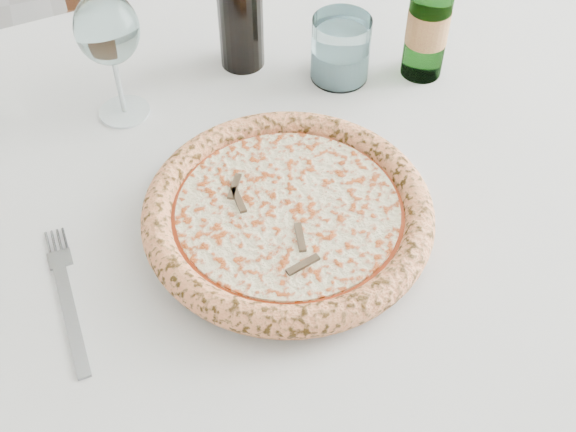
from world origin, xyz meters
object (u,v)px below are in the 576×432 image
at_px(tumbler, 340,53).
at_px(beer_bottle, 429,17).
at_px(dining_table, 263,213).
at_px(chair_far, 152,7).
at_px(plate, 288,222).
at_px(pizza, 288,212).
at_px(wine_glass, 107,32).

relative_size(tumbler, beer_bottle, 0.41).
height_order(dining_table, chair_far, chair_far).
bearing_deg(chair_far, dining_table, -90.01).
bearing_deg(tumbler, plate, -123.94).
xyz_separation_m(dining_table, chair_far, (0.00, 0.78, -0.14)).
distance_m(tumbler, beer_bottle, 0.13).
height_order(pizza, beer_bottle, beer_bottle).
relative_size(pizza, beer_bottle, 1.48).
bearing_deg(pizza, plate, -19.36).
relative_size(plate, pizza, 0.88).
distance_m(chair_far, wine_glass, 0.72).
distance_m(dining_table, tumbler, 0.25).
distance_m(plate, beer_bottle, 0.37).
relative_size(dining_table, plate, 5.63).
xyz_separation_m(plate, pizza, (-0.00, 0.00, 0.02)).
bearing_deg(chair_far, beer_bottle, -66.94).
xyz_separation_m(dining_table, tumbler, (0.17, 0.15, 0.12)).
xyz_separation_m(dining_table, pizza, (-0.00, -0.10, 0.11)).
xyz_separation_m(tumbler, beer_bottle, (0.12, -0.03, 0.05)).
bearing_deg(plate, tumbler, 56.06).
bearing_deg(chair_far, tumbler, -75.19).
relative_size(wine_glass, beer_bottle, 0.79).
height_order(dining_table, beer_bottle, beer_bottle).
relative_size(chair_far, pizza, 2.76).
bearing_deg(beer_bottle, tumbler, 164.84).
xyz_separation_m(wine_glass, beer_bottle, (0.42, -0.05, -0.04)).
bearing_deg(wine_glass, chair_far, 77.02).
relative_size(chair_far, beer_bottle, 4.09).
xyz_separation_m(dining_table, beer_bottle, (0.28, 0.12, 0.17)).
height_order(tumbler, beer_bottle, beer_bottle).
bearing_deg(dining_table, tumbler, 41.66).
bearing_deg(dining_table, beer_bottle, 22.60).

